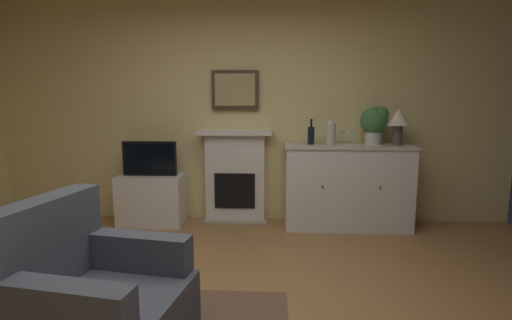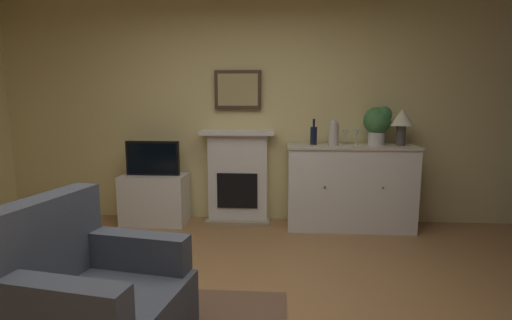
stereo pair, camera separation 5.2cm
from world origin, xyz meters
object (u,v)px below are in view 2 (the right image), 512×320
Objects in this scene: vase_decorative at (333,133)px; potted_plant_small at (378,122)px; wine_glass_center at (356,134)px; armchair at (90,298)px; table_lamp at (402,120)px; sideboard_cabinet at (350,187)px; tv_set at (153,158)px; fireplace_unit at (238,176)px; wine_bottle at (314,135)px; tv_cabinet at (155,199)px; wine_glass_left at (345,134)px; framed_picture at (238,90)px.

potted_plant_small is at bearing 10.85° from vase_decorative.
wine_glass_center is 3.09m from armchair.
table_lamp is 3.45m from armchair.
tv_set is at bearing -179.79° from sideboard_cabinet.
armchair is (-1.58, -2.36, -0.71)m from vase_decorative.
wine_bottle is (0.88, -0.14, 0.51)m from fireplace_unit.
table_lamp is 1.42× the size of vase_decorative.
wine_bottle reaches higher than fireplace_unit.
armchair is (-2.32, -2.41, -0.85)m from table_lamp.
armchair is (-1.83, -2.39, -0.69)m from wine_glass_center.
wine_glass_center is at bearing -0.81° from tv_cabinet.
tv_set is (-2.27, -0.01, 0.31)m from sideboard_cabinet.
tv_cabinet is at bearing 179.62° from sideboard_cabinet.
sideboard_cabinet is 1.55× the size of armchair.
wine_glass_left is (1.23, -0.15, 0.53)m from fireplace_unit.
sideboard_cabinet is 8.63× the size of wine_glass_left.
fireplace_unit is 6.67× the size of wine_glass_center.
wine_glass_left is (-0.60, 0.03, -0.16)m from table_lamp.
tv_cabinet is 1.21× the size of tv_set.
fireplace_unit is 2.56× the size of potted_plant_small.
wine_bottle is at bearing -12.11° from framed_picture.
framed_picture is at bearing 173.06° from table_lamp.
wine_bottle is 0.31× the size of armchair.
framed_picture is 3.33× the size of wine_glass_center.
tv_cabinet is at bearing 178.20° from vase_decorative.
fireplace_unit is at bearing -90.00° from framed_picture.
tv_cabinet is at bearing -170.55° from fireplace_unit.
sideboard_cabinet is at bearing -7.78° from fireplace_unit.
vase_decorative is 2.21m from tv_cabinet.
sideboard_cabinet is at bearing 0.21° from tv_set.
wine_glass_left reaches higher than tv_set.
tv_set is (-1.85, -0.04, -0.28)m from wine_bottle.
wine_glass_center reaches higher than fireplace_unit.
fireplace_unit is 0.77× the size of sideboard_cabinet.
tv_set is 1.44× the size of potted_plant_small.
sideboard_cabinet is (1.30, -0.18, -0.07)m from fireplace_unit.
table_lamp reaches higher than sideboard_cabinet.
wine_bottle reaches higher than armchair.
vase_decorative is at bearing -176.13° from table_lamp.
vase_decorative is at bearing -169.15° from potted_plant_small.
armchair is (-0.49, -2.58, -0.17)m from fireplace_unit.
framed_picture is 1.28m from tv_set.
framed_picture is 3.33× the size of wine_glass_left.
potted_plant_small is at bearing 1.20° from tv_set.
armchair is (-2.08, -2.45, -0.83)m from potted_plant_small.
table_lamp is at bearing 3.87° from vase_decorative.
fireplace_unit is 1.03m from wine_bottle.
framed_picture reaches higher than tv_cabinet.
tv_set is at bearing 179.76° from wine_glass_center.
tv_set is 0.67× the size of armchair.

